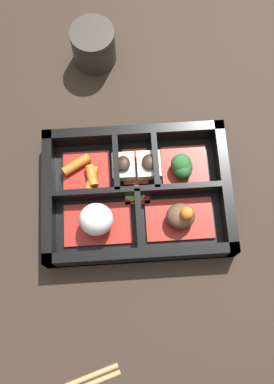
% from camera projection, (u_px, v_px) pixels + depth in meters
% --- Properties ---
extents(ground_plane, '(3.00, 3.00, 0.00)m').
position_uv_depth(ground_plane, '(137.00, 197.00, 0.66)').
color(ground_plane, black).
extents(bento_base, '(0.26, 0.19, 0.01)m').
position_uv_depth(bento_base, '(137.00, 196.00, 0.65)').
color(bento_base, black).
rests_on(bento_base, ground_plane).
extents(bento_rim, '(0.26, 0.19, 0.04)m').
position_uv_depth(bento_rim, '(137.00, 192.00, 0.64)').
color(bento_rim, black).
rests_on(bento_rim, ground_plane).
extents(bowl_stew, '(0.10, 0.06, 0.05)m').
position_uv_depth(bowl_stew, '(181.00, 217.00, 0.62)').
color(bowl_stew, maroon).
rests_on(bowl_stew, bento_base).
extents(bowl_rice, '(0.10, 0.06, 0.05)m').
position_uv_depth(bowl_rice, '(97.00, 221.00, 0.61)').
color(bowl_rice, maroon).
rests_on(bowl_rice, bento_base).
extents(bowl_greens, '(0.07, 0.06, 0.04)m').
position_uv_depth(bowl_greens, '(183.00, 167.00, 0.64)').
color(bowl_greens, maroon).
rests_on(bowl_greens, bento_base).
extents(bowl_tofu, '(0.07, 0.06, 0.03)m').
position_uv_depth(bowl_tofu, '(136.00, 166.00, 0.65)').
color(bowl_tofu, maroon).
rests_on(bowl_tofu, bento_base).
extents(bowl_carrots, '(0.07, 0.06, 0.02)m').
position_uv_depth(bowl_carrots, '(86.00, 172.00, 0.65)').
color(bowl_carrots, maroon).
rests_on(bowl_carrots, bento_base).
extents(bowl_pickles, '(0.04, 0.03, 0.01)m').
position_uv_depth(bowl_pickles, '(136.00, 194.00, 0.64)').
color(bowl_pickles, maroon).
rests_on(bowl_pickles, bento_base).
extents(tea_cup, '(0.07, 0.07, 0.07)m').
position_uv_depth(tea_cup, '(94.00, 45.00, 0.69)').
color(tea_cup, '#2D2823').
rests_on(tea_cup, ground_plane).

